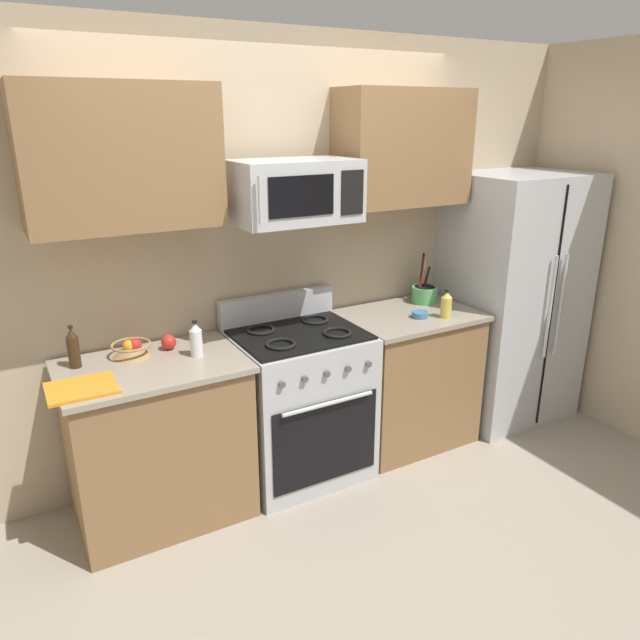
{
  "coord_description": "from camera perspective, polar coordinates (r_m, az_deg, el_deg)",
  "views": [
    {
      "loc": [
        -1.5,
        -2.26,
        2.14
      ],
      "look_at": [
        0.07,
        0.51,
        1.03
      ],
      "focal_mm": 33.5,
      "sensor_mm": 36.0,
      "label": 1
    }
  ],
  "objects": [
    {
      "name": "bottle_vinegar",
      "position": [
        3.23,
        -11.75,
        -1.86
      ],
      "size": [
        0.07,
        0.07,
        0.2
      ],
      "color": "silver",
      "rests_on": "counter_left"
    },
    {
      "name": "range_oven",
      "position": [
        3.67,
        -1.98,
        -7.85
      ],
      "size": [
        0.76,
        0.68,
        1.09
      ],
      "color": "#B2B5BA",
      "rests_on": "ground"
    },
    {
      "name": "fruit_basket",
      "position": [
        3.33,
        -17.56,
        -2.64
      ],
      "size": [
        0.21,
        0.21,
        0.1
      ],
      "color": "#9E7A4C",
      "rests_on": "counter_left"
    },
    {
      "name": "counter_right",
      "position": [
        4.08,
        8.34,
        -5.4
      ],
      "size": [
        0.86,
        0.63,
        0.91
      ],
      "color": "olive",
      "rests_on": "ground"
    },
    {
      "name": "utensil_crock",
      "position": [
        4.14,
        9.93,
        2.54
      ],
      "size": [
        0.17,
        0.17,
        0.34
      ],
      "color": "#59AD66",
      "rests_on": "counter_right"
    },
    {
      "name": "microwave",
      "position": [
        3.32,
        -2.46,
        12.19
      ],
      "size": [
        0.68,
        0.44,
        0.33
      ],
      "color": "#B2B5BA"
    },
    {
      "name": "prep_bowl",
      "position": [
        3.83,
        9.52,
        0.54
      ],
      "size": [
        0.11,
        0.11,
        0.04
      ],
      "color": "teal",
      "rests_on": "counter_right"
    },
    {
      "name": "refrigerator",
      "position": [
        4.5,
        17.79,
        1.99
      ],
      "size": [
        0.89,
        0.75,
        1.76
      ],
      "color": "#B2B5BA",
      "rests_on": "ground"
    },
    {
      "name": "bottle_soy",
      "position": [
        3.27,
        -22.5,
        -2.52
      ],
      "size": [
        0.06,
        0.06,
        0.22
      ],
      "color": "#382314",
      "rests_on": "counter_left"
    },
    {
      "name": "bottle_oil",
      "position": [
        3.85,
        11.97,
        1.43
      ],
      "size": [
        0.07,
        0.07,
        0.18
      ],
      "color": "gold",
      "rests_on": "counter_right"
    },
    {
      "name": "ground_plane",
      "position": [
        3.45,
        3.37,
        -19.12
      ],
      "size": [
        16.0,
        16.0,
        0.0
      ],
      "primitive_type": "plane",
      "color": "gray"
    },
    {
      "name": "upper_cabinets_left",
      "position": [
        3.14,
        -18.44,
        14.53
      ],
      "size": [
        0.93,
        0.34,
        0.69
      ],
      "color": "olive"
    },
    {
      "name": "apple_loose",
      "position": [
        3.37,
        -14.25,
        -2.07
      ],
      "size": [
        0.08,
        0.08,
        0.08
      ],
      "primitive_type": "sphere",
      "color": "red",
      "rests_on": "counter_left"
    },
    {
      "name": "upper_cabinets_right",
      "position": [
        3.86,
        7.92,
        15.97
      ],
      "size": [
        0.85,
        0.34,
        0.69
      ],
      "color": "olive"
    },
    {
      "name": "wall_back",
      "position": [
        3.71,
        -4.91,
        6.03
      ],
      "size": [
        8.0,
        0.1,
        2.6
      ],
      "primitive_type": "cube",
      "color": "tan",
      "rests_on": "ground"
    },
    {
      "name": "counter_left",
      "position": [
        3.41,
        -15.14,
        -11.09
      ],
      "size": [
        0.94,
        0.63,
        0.91
      ],
      "color": "olive",
      "rests_on": "ground"
    },
    {
      "name": "cutting_board",
      "position": [
        3.03,
        -21.83,
        -6.07
      ],
      "size": [
        0.32,
        0.27,
        0.02
      ],
      "primitive_type": "cube",
      "rotation": [
        0.0,
        0.0,
        -0.02
      ],
      "color": "orange",
      "rests_on": "counter_left"
    }
  ]
}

